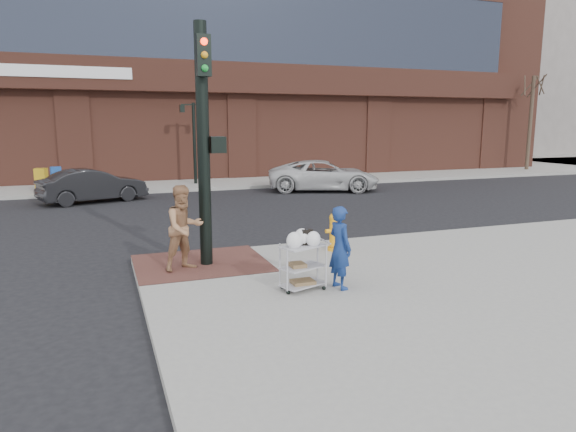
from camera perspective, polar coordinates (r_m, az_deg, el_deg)
name	(u,v)px	position (r m, az deg, el deg)	size (l,w,h in m)	color
ground	(239,279)	(10.65, -5.48, -6.94)	(220.00, 220.00, 0.00)	black
sidewalk_far	(284,159)	(44.59, -0.48, 6.31)	(65.00, 36.00, 0.15)	gray
brick_curb_ramp	(201,263)	(11.33, -9.61, -5.16)	(2.80, 2.40, 0.01)	#532B26
filler_block	(495,71)	(64.31, 22.05, 14.75)	(14.00, 20.00, 18.00)	slate
bare_tree_a	(534,74)	(37.55, 25.69, 14.04)	(1.80, 1.80, 7.20)	#382B21
lamp_post	(194,134)	(26.26, -10.39, 8.95)	(1.32, 0.22, 4.00)	black
traffic_signal_pole	(205,139)	(10.83, -9.26, 8.49)	(0.61, 0.51, 5.00)	black
woman_blue	(340,247)	(9.40, 5.80, -3.50)	(0.56, 0.37, 1.53)	navy
pedestrian_tan	(184,228)	(10.71, -11.46, -1.31)	(0.86, 0.67, 1.76)	#9D6E4A
sedan_dark	(93,186)	(22.11, -20.86, 3.18)	(1.43, 4.11, 1.35)	black
minivan_white	(324,175)	(24.30, 3.97, 4.51)	(2.39, 5.19, 1.44)	silver
utility_cart	(303,263)	(9.33, 1.66, -5.20)	(0.90, 0.69, 1.11)	#A6A5AB
fire_hydrant	(334,231)	(12.23, 5.13, -1.71)	(0.43, 0.30, 0.91)	orange
newsbox_yellow	(42,181)	(24.82, -25.70, 3.56)	(0.45, 0.41, 1.07)	gold
newsbox_blue	(56,178)	(25.71, -24.36, 3.84)	(0.44, 0.40, 1.05)	#17469B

